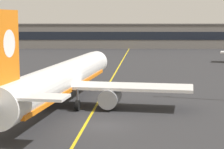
# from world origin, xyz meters

# --- Properties ---
(ground_plane) EXTENTS (400.00, 400.00, 0.00)m
(ground_plane) POSITION_xyz_m (0.00, 0.00, 0.00)
(ground_plane) COLOR #2D2D30
(taxiway_centreline) EXTENTS (12.66, 179.60, 0.01)m
(taxiway_centreline) POSITION_xyz_m (0.00, 30.00, 0.00)
(taxiway_centreline) COLOR yellow
(taxiway_centreline) RESTS_ON ground
(airliner_foreground) EXTENTS (32.35, 41.36, 11.65)m
(airliner_foreground) POSITION_xyz_m (-5.67, 9.37, 3.37)
(airliner_foreground) COLOR white
(airliner_foreground) RESTS_ON ground
(safety_cone_by_nose_gear) EXTENTS (0.44, 0.44, 0.55)m
(safety_cone_by_nose_gear) POSITION_xyz_m (-4.68, 25.59, 0.26)
(safety_cone_by_nose_gear) COLOR orange
(safety_cone_by_nose_gear) RESTS_ON ground
(terminal_building) EXTENTS (153.39, 12.40, 8.65)m
(terminal_building) POSITION_xyz_m (-4.19, 113.18, 4.33)
(terminal_building) COLOR slate
(terminal_building) RESTS_ON ground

